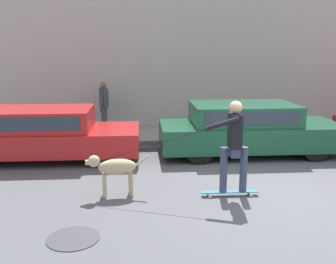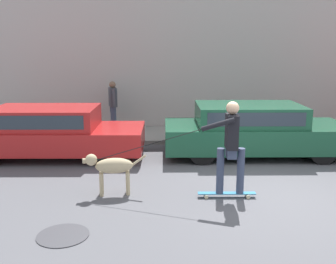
{
  "view_description": "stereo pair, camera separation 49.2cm",
  "coord_description": "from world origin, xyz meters",
  "px_view_note": "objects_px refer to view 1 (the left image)",
  "views": [
    {
      "loc": [
        -2.49,
        -6.52,
        2.62
      ],
      "look_at": [
        -1.7,
        1.06,
        0.95
      ],
      "focal_mm": 42.0,
      "sensor_mm": 36.0,
      "label": 1
    },
    {
      "loc": [
        -2.0,
        -6.55,
        2.62
      ],
      "look_at": [
        -1.7,
        1.06,
        0.95
      ],
      "focal_mm": 42.0,
      "sensor_mm": 36.0,
      "label": 2
    }
  ],
  "objects_px": {
    "dog": "(114,168)",
    "parked_car_1": "(247,129)",
    "pedestrian_with_bag": "(104,105)",
    "parked_car_0": "(45,134)",
    "skateboarder": "(234,142)"
  },
  "relations": [
    {
      "from": "skateboarder",
      "to": "pedestrian_with_bag",
      "type": "bearing_deg",
      "value": -61.95
    },
    {
      "from": "pedestrian_with_bag",
      "to": "parked_car_0",
      "type": "bearing_deg",
      "value": -130.19
    },
    {
      "from": "parked_car_0",
      "to": "skateboarder",
      "type": "xyz_separation_m",
      "value": [
        3.75,
        -2.75,
        0.38
      ]
    },
    {
      "from": "dog",
      "to": "skateboarder",
      "type": "distance_m",
      "value": 2.14
    },
    {
      "from": "dog",
      "to": "skateboarder",
      "type": "height_order",
      "value": "skateboarder"
    },
    {
      "from": "parked_car_0",
      "to": "pedestrian_with_bag",
      "type": "relative_size",
      "value": 2.89
    },
    {
      "from": "dog",
      "to": "parked_car_1",
      "type": "bearing_deg",
      "value": -147.22
    },
    {
      "from": "parked_car_0",
      "to": "parked_car_1",
      "type": "bearing_deg",
      "value": 1.86
    },
    {
      "from": "parked_car_0",
      "to": "parked_car_1",
      "type": "xyz_separation_m",
      "value": [
        4.87,
        -0.0,
        0.02
      ]
    },
    {
      "from": "dog",
      "to": "skateboarder",
      "type": "relative_size",
      "value": 0.39
    },
    {
      "from": "parked_car_0",
      "to": "dog",
      "type": "xyz_separation_m",
      "value": [
        1.67,
        -2.51,
        -0.09
      ]
    },
    {
      "from": "parked_car_0",
      "to": "dog",
      "type": "height_order",
      "value": "parked_car_0"
    },
    {
      "from": "dog",
      "to": "pedestrian_with_bag",
      "type": "distance_m",
      "value": 4.98
    },
    {
      "from": "parked_car_0",
      "to": "pedestrian_with_bag",
      "type": "xyz_separation_m",
      "value": [
        1.24,
        2.42,
        0.32
      ]
    },
    {
      "from": "parked_car_1",
      "to": "pedestrian_with_bag",
      "type": "relative_size",
      "value": 2.96
    }
  ]
}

